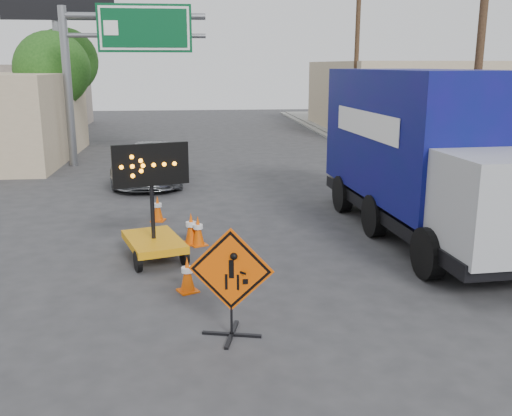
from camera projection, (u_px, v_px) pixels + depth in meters
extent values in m
plane|color=#2D2D30|center=(276.00, 355.00, 8.84)|extent=(100.00, 100.00, 0.00)
cube|color=gray|center=(393.00, 170.00, 24.06)|extent=(0.40, 60.00, 0.12)
cube|color=gray|center=(445.00, 169.00, 24.30)|extent=(4.00, 60.00, 0.15)
cube|color=tan|center=(402.00, 96.00, 38.60)|extent=(10.00, 14.00, 4.60)
cylinder|color=slate|center=(68.00, 88.00, 24.66)|extent=(0.36, 0.36, 6.80)
cylinder|color=slate|center=(135.00, 16.00, 24.25)|extent=(6.00, 0.28, 0.28)
cylinder|color=slate|center=(136.00, 36.00, 24.45)|extent=(6.00, 0.20, 0.20)
cube|color=#054220|center=(145.00, 28.00, 24.30)|extent=(4.00, 0.10, 2.00)
cube|color=silver|center=(144.00, 28.00, 24.23)|extent=(3.80, 0.01, 1.80)
cylinder|color=slate|center=(59.00, 63.00, 31.89)|extent=(0.44, 0.44, 9.00)
cylinder|color=#4A321F|center=(479.00, 61.00, 18.24)|extent=(0.26, 0.26, 9.00)
cylinder|color=#4A321F|center=(356.00, 63.00, 31.74)|extent=(0.26, 0.26, 9.00)
cylinder|color=#4A321F|center=(57.00, 121.00, 28.79)|extent=(0.28, 0.28, 3.25)
sphere|color=#1A4213|center=(52.00, 69.00, 28.16)|extent=(3.71, 3.71, 3.71)
cylinder|color=#4A321F|center=(69.00, 107.00, 36.35)|extent=(0.28, 0.28, 3.58)
sphere|color=#1A4213|center=(65.00, 61.00, 35.66)|extent=(4.10, 4.10, 4.10)
cube|color=black|center=(232.00, 334.00, 9.48)|extent=(0.98, 0.31, 0.04)
cube|color=black|center=(232.00, 334.00, 9.48)|extent=(0.31, 0.98, 0.04)
cylinder|color=black|center=(232.00, 314.00, 9.39)|extent=(0.04, 0.04, 0.78)
cube|color=#E34F04|center=(231.00, 270.00, 9.21)|extent=(1.37, 0.37, 1.41)
cube|color=black|center=(231.00, 270.00, 9.21)|extent=(1.28, 0.33, 1.32)
cube|color=orange|center=(154.00, 242.00, 13.12)|extent=(1.65, 2.15, 0.17)
cylinder|color=black|center=(152.00, 195.00, 12.85)|extent=(0.09, 0.09, 2.09)
cube|color=black|center=(150.00, 164.00, 12.68)|extent=(1.66, 0.59, 0.95)
imported|color=#9EA1A4|center=(151.00, 163.00, 21.70)|extent=(2.65, 5.48, 1.50)
cube|color=black|center=(424.00, 212.00, 14.83)|extent=(3.14, 8.99, 0.33)
cube|color=#071052|center=(416.00, 133.00, 15.21)|extent=(3.14, 7.01, 3.32)
cube|color=#9EA0A5|center=(500.00, 205.00, 11.16)|extent=(2.65, 2.13, 1.99)
cube|color=#E34F04|center=(188.00, 291.00, 11.34)|extent=(0.49, 0.49, 0.03)
cone|color=#E34F04|center=(187.00, 274.00, 11.25)|extent=(0.28, 0.28, 0.69)
cylinder|color=silver|center=(187.00, 270.00, 11.23)|extent=(0.23, 0.23, 0.10)
cube|color=#E34F04|center=(198.00, 244.00, 14.26)|extent=(0.51, 0.51, 0.03)
cone|color=#E34F04|center=(198.00, 230.00, 14.16)|extent=(0.30, 0.30, 0.72)
cylinder|color=silver|center=(198.00, 227.00, 14.14)|extent=(0.25, 0.25, 0.11)
cube|color=#E34F04|center=(192.00, 243.00, 14.36)|extent=(0.47, 0.47, 0.03)
cone|color=#E34F04|center=(191.00, 228.00, 14.26)|extent=(0.32, 0.32, 0.78)
cylinder|color=silver|center=(191.00, 224.00, 14.24)|extent=(0.26, 0.26, 0.11)
cube|color=#E34F04|center=(158.00, 220.00, 16.47)|extent=(0.45, 0.45, 0.03)
cone|color=#E34F04|center=(158.00, 208.00, 16.38)|extent=(0.29, 0.29, 0.71)
cylinder|color=silver|center=(158.00, 205.00, 16.36)|extent=(0.24, 0.24, 0.10)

